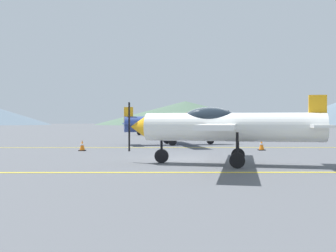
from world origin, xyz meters
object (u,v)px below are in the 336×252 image
airplane_far (250,123)px  traffic_cone_front (262,145)px  airplane_back (160,123)px  airplane_near (225,126)px  traffic_cone_side (82,145)px  airplane_mid (176,124)px

airplane_far → traffic_cone_front: (-2.27, -12.65, -1.12)m
airplane_back → traffic_cone_front: (5.82, -21.29, -1.12)m
airplane_near → traffic_cone_front: airplane_near is taller
airplane_far → traffic_cone_side: bearing=-132.8°
airplane_mid → airplane_far: (6.75, 7.81, 0.00)m
airplane_mid → traffic_cone_side: size_ratio=14.22×
airplane_mid → airplane_far: same height
airplane_far → traffic_cone_front: 12.90m
traffic_cone_front → traffic_cone_side: size_ratio=1.00×
airplane_near → traffic_cone_front: size_ratio=14.19×
traffic_cone_front → airplane_near: bearing=-115.2°
airplane_back → airplane_near: bearing=-84.4°
airplane_mid → airplane_back: same height
airplane_back → traffic_cone_front: 22.10m
airplane_near → airplane_far: same height
airplane_mid → traffic_cone_side: bearing=-135.6°
airplane_back → traffic_cone_front: airplane_back is taller
traffic_cone_front → airplane_mid: bearing=132.8°
airplane_back → traffic_cone_side: (-3.87, -21.54, -1.12)m
airplane_near → airplane_back: same height
airplane_mid → airplane_far: 10.32m
airplane_mid → airplane_far: bearing=49.1°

